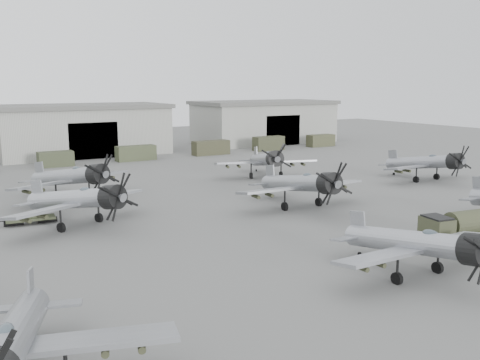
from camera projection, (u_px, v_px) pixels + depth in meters
The scene contains 16 objects.
ground at pixel (296, 244), 41.47m from camera, with size 220.00×220.00×0.00m, color #565654.
hangar_center at pixel (82, 129), 92.98m from camera, with size 29.00×14.80×8.70m.
hangar_right at pixel (264, 122), 112.21m from camera, with size 29.00×14.80×8.70m.
support_truck_3 at pixel (56, 159), 79.78m from camera, with size 5.06×2.20×2.26m, color #363C27.
support_truck_4 at pixel (136, 153), 86.12m from camera, with size 6.33×2.20×2.39m, color #3D432C.
support_truck_5 at pixel (211, 148), 93.05m from camera, with size 6.54×2.20×2.46m, color #383824.
support_truck_6 at pixel (269, 143), 99.17m from camera, with size 5.87×2.20×2.59m, color #363925.
support_truck_7 at pixel (321, 140), 105.48m from camera, with size 5.65×2.20×2.32m, color #3F412A.
aircraft_near_0 at pixel (10, 345), 20.48m from camera, with size 13.01×11.71×5.20m.
aircraft_near_1 at pixel (421, 244), 33.55m from camera, with size 12.52×11.27×5.04m.
aircraft_mid_1 at pixel (81, 199), 45.80m from camera, with size 13.08×11.87×5.37m.
aircraft_mid_2 at pixel (303, 184), 52.72m from camera, with size 13.68×12.31×5.48m.
aircraft_mid_3 at pixel (428, 163), 67.59m from camera, with size 12.96×11.66×5.21m.
aircraft_far_0 at pixel (73, 177), 56.55m from camera, with size 13.57×12.27×5.51m.
aircraft_far_1 at pixel (267, 160), 69.61m from camera, with size 13.37×12.05×5.37m.
fuel_tanker at pixel (463, 226), 40.74m from camera, with size 7.30×3.39×2.71m.
Camera 1 is at (-24.29, -31.99, 12.24)m, focal length 40.00 mm.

